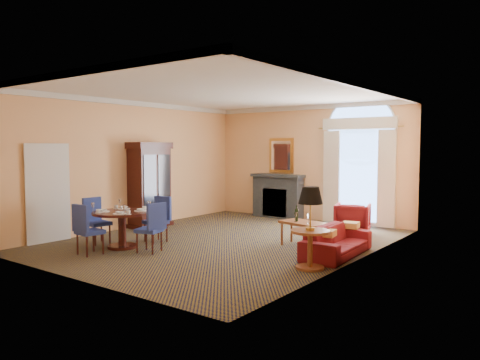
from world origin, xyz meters
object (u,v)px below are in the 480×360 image
Objects in this scene: sofa at (337,241)px; side_table at (310,217)px; coffee_table at (304,224)px; dining_table at (122,221)px; armoire at (150,186)px; armchair at (353,218)px.

sofa is 1.38× the size of side_table.
coffee_table is 0.80× the size of side_table.
dining_table is 4.27m from sofa.
side_table is (5.32, -1.29, -0.17)m from armoire.
sofa is at bearing 27.45° from dining_table.
side_table reaches higher than dining_table.
sofa is 1.72× the size of coffee_table.
dining_table is 5.27m from armchair.
dining_table is 1.09× the size of coffee_table.
dining_table is 0.87× the size of side_table.
coffee_table is at bearing 3.44° from armoire.
armoire reaches higher than dining_table.
dining_table reaches higher than sofa.
coffee_table reaches higher than sofa.
sofa is at bearing -10.06° from coffee_table.
armchair is at bearing 53.79° from dining_table.
dining_table is at bearing 37.57° from armchair.
side_table is (0.98, -1.55, 0.41)m from coffee_table.
sofa is at bearing 92.49° from side_table.
armoire is at bearing 125.28° from dining_table.
sofa is 1.30m from side_table.
sofa is 1.03m from coffee_table.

